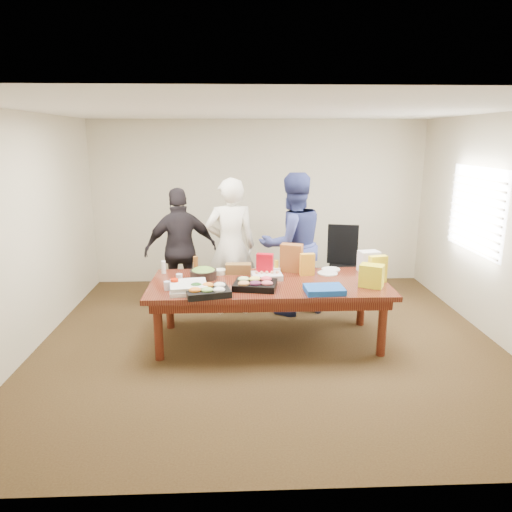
{
  "coord_description": "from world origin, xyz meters",
  "views": [
    {
      "loc": [
        -0.37,
        -5.27,
        2.41
      ],
      "look_at": [
        -0.15,
        0.1,
        1.04
      ],
      "focal_mm": 32.75,
      "sensor_mm": 36.0,
      "label": 1
    }
  ],
  "objects_px": {
    "person_center": "(231,247)",
    "salad_bowl": "(203,274)",
    "conference_table": "(269,312)",
    "office_chair": "(345,267)",
    "person_right": "(292,244)",
    "sheet_cake": "(267,276)"
  },
  "relations": [
    {
      "from": "person_center",
      "to": "person_right",
      "type": "relative_size",
      "value": 0.97
    },
    {
      "from": "office_chair",
      "to": "person_center",
      "type": "xyz_separation_m",
      "value": [
        -1.68,
        -0.34,
        0.4
      ]
    },
    {
      "from": "person_center",
      "to": "person_right",
      "type": "distance_m",
      "value": 0.85
    },
    {
      "from": "conference_table",
      "to": "office_chair",
      "type": "height_order",
      "value": "office_chair"
    },
    {
      "from": "office_chair",
      "to": "salad_bowl",
      "type": "xyz_separation_m",
      "value": [
        -2.01,
        -1.16,
        0.26
      ]
    },
    {
      "from": "person_right",
      "to": "person_center",
      "type": "bearing_deg",
      "value": -21.47
    },
    {
      "from": "sheet_cake",
      "to": "conference_table",
      "type": "bearing_deg",
      "value": -88.32
    },
    {
      "from": "person_center",
      "to": "office_chair",
      "type": "bearing_deg",
      "value": -174.98
    },
    {
      "from": "conference_table",
      "to": "person_center",
      "type": "distance_m",
      "value": 1.24
    },
    {
      "from": "person_center",
      "to": "sheet_cake",
      "type": "bearing_deg",
      "value": 111.1
    },
    {
      "from": "person_center",
      "to": "sheet_cake",
      "type": "height_order",
      "value": "person_center"
    },
    {
      "from": "person_right",
      "to": "sheet_cake",
      "type": "relative_size",
      "value": 5.45
    },
    {
      "from": "office_chair",
      "to": "person_right",
      "type": "height_order",
      "value": "person_right"
    },
    {
      "from": "sheet_cake",
      "to": "person_center",
      "type": "bearing_deg",
      "value": 113.15
    },
    {
      "from": "conference_table",
      "to": "sheet_cake",
      "type": "relative_size",
      "value": 7.77
    },
    {
      "from": "sheet_cake",
      "to": "person_right",
      "type": "bearing_deg",
      "value": 59.78
    },
    {
      "from": "person_center",
      "to": "salad_bowl",
      "type": "distance_m",
      "value": 0.89
    },
    {
      "from": "conference_table",
      "to": "person_center",
      "type": "bearing_deg",
      "value": 114.75
    },
    {
      "from": "conference_table",
      "to": "person_center",
      "type": "height_order",
      "value": "person_center"
    },
    {
      "from": "person_center",
      "to": "salad_bowl",
      "type": "relative_size",
      "value": 5.82
    },
    {
      "from": "person_right",
      "to": "salad_bowl",
      "type": "distance_m",
      "value": 1.42
    },
    {
      "from": "person_right",
      "to": "sheet_cake",
      "type": "xyz_separation_m",
      "value": [
        -0.4,
        -0.83,
        -0.2
      ]
    }
  ]
}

